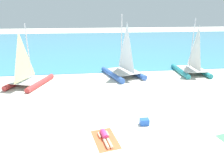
{
  "coord_description": "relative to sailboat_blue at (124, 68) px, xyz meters",
  "views": [
    {
      "loc": [
        -1.69,
        -7.98,
        6.11
      ],
      "look_at": [
        0.0,
        5.53,
        1.2
      ],
      "focal_mm": 32.79,
      "sensor_mm": 36.0,
      "label": 1
    }
  ],
  "objects": [
    {
      "name": "ground_plane",
      "position": [
        -1.83,
        -1.01,
        -0.86
      ],
      "size": [
        120.0,
        120.0,
        0.0
      ],
      "primitive_type": "plane",
      "color": "silver"
    },
    {
      "name": "sunbather_left",
      "position": [
        -2.79,
        -10.23,
        -0.73
      ],
      "size": [
        0.69,
        1.56,
        0.3
      ],
      "rotation": [
        0.0,
        0.0,
        0.19
      ],
      "color": "#D83372",
      "rests_on": "towel_left"
    },
    {
      "name": "ocean_water",
      "position": [
        -1.83,
        21.28,
        -0.84
      ],
      "size": [
        120.0,
        40.0,
        0.05
      ],
      "primitive_type": "cube",
      "color": "teal",
      "rests_on": "ground"
    },
    {
      "name": "cooler_box",
      "position": [
        -0.44,
        -9.15,
        -0.68
      ],
      "size": [
        0.5,
        0.36,
        0.36
      ],
      "primitive_type": "cube",
      "color": "blue",
      "rests_on": "ground"
    },
    {
      "name": "sailboat_blue",
      "position": [
        0.0,
        0.0,
        0.0
      ],
      "size": [
        4.0,
        5.07,
        5.79
      ],
      "rotation": [
        0.0,
        0.0,
        0.3
      ],
      "color": "blue",
      "rests_on": "ground"
    },
    {
      "name": "sailboat_red",
      "position": [
        -8.6,
        -1.49,
        -0.1
      ],
      "size": [
        3.7,
        4.55,
        5.13
      ],
      "rotation": [
        0.0,
        0.0,
        -0.35
      ],
      "color": "#CC3838",
      "rests_on": "ground"
    },
    {
      "name": "sailboat_teal",
      "position": [
        7.03,
        0.02,
        -0.05
      ],
      "size": [
        2.89,
        4.31,
        5.43
      ],
      "rotation": [
        0.0,
        0.0,
        -0.06
      ],
      "color": "teal",
      "rests_on": "ground"
    },
    {
      "name": "towel_left",
      "position": [
        -2.78,
        -10.29,
        -0.86
      ],
      "size": [
        1.44,
        2.07,
        0.01
      ],
      "primitive_type": "cube",
      "rotation": [
        0.0,
        0.0,
        0.19
      ],
      "color": "#EA5933",
      "rests_on": "ground"
    }
  ]
}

